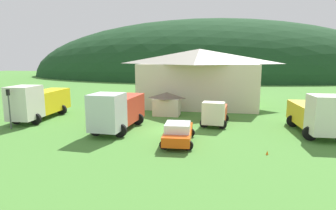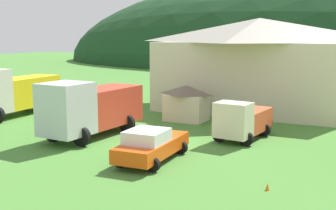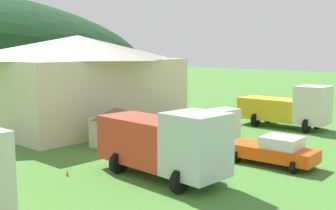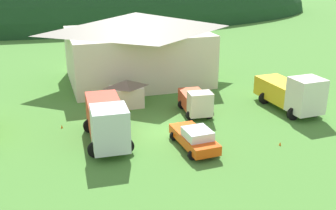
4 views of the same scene
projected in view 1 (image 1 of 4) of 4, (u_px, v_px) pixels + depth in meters
name	position (u px, v px, depth m)	size (l,w,h in m)	color
ground_plane	(169.00, 131.00, 24.61)	(200.00, 200.00, 0.00)	#477F33
forested_hill_backdrop	(206.00, 77.00, 95.74)	(122.65, 60.00, 37.83)	#193D1E
depot_building	(199.00, 76.00, 38.06)	(15.78, 12.39, 7.54)	beige
play_shed_cream	(167.00, 103.00, 31.19)	(3.11, 2.21, 2.58)	beige
flatbed_truck_yellow	(39.00, 101.00, 28.92)	(3.34, 8.35, 3.71)	silver
tow_truck_silver	(117.00, 110.00, 24.56)	(3.47, 7.41, 3.52)	silver
light_truck_cream	(215.00, 113.00, 26.62)	(2.72, 4.79, 2.40)	beige
heavy_rig_striped	(317.00, 114.00, 23.25)	(3.57, 7.33, 3.55)	silver
service_pickup_orange	(178.00, 132.00, 20.97)	(2.56, 5.07, 1.66)	#ED4D0F
traffic_light_west	(9.00, 104.00, 24.86)	(0.20, 0.32, 3.62)	#4C4C51
traffic_cone_near_pickup	(267.00, 155.00, 18.57)	(0.36, 0.36, 0.57)	orange
traffic_cone_mid_row	(103.00, 119.00, 29.22)	(0.36, 0.36, 0.59)	orange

